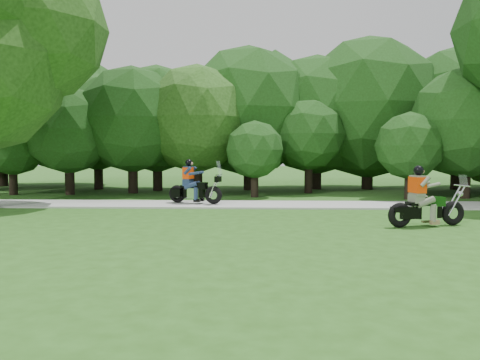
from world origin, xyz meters
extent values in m
plane|color=#285217|center=(0.00, 0.00, 0.00)|extent=(100.00, 100.00, 0.00)
cube|color=#A5A59F|center=(0.00, 8.00, 0.03)|extent=(60.00, 2.20, 0.06)
cylinder|color=black|center=(-15.10, 16.62, 0.90)|extent=(0.52, 0.52, 1.80)
sphere|color=#193810|center=(-15.10, 16.62, 3.85)|extent=(6.30, 6.30, 6.30)
cylinder|color=black|center=(2.04, 15.27, 0.90)|extent=(0.50, 0.50, 1.80)
sphere|color=#193810|center=(2.04, 15.27, 3.78)|extent=(6.09, 6.09, 6.09)
cylinder|color=black|center=(5.15, 10.33, 0.64)|extent=(0.34, 0.34, 1.28)
sphere|color=#193810|center=(5.15, 10.33, 2.17)|extent=(2.75, 2.75, 2.75)
cylinder|color=black|center=(-3.77, 12.84, 0.90)|extent=(0.45, 0.45, 1.80)
sphere|color=#204413|center=(-3.77, 12.84, 3.44)|extent=(5.04, 5.04, 5.04)
cylinder|color=black|center=(9.11, 15.31, 0.90)|extent=(0.53, 0.53, 1.80)
sphere|color=#193810|center=(9.11, 15.31, 3.94)|extent=(6.58, 6.58, 6.58)
cylinder|color=black|center=(7.60, 10.83, 0.82)|extent=(0.43, 0.43, 1.64)
sphere|color=#193810|center=(7.60, 10.83, 3.15)|extent=(4.64, 4.64, 4.64)
cylinder|color=black|center=(-1.11, 10.99, 0.60)|extent=(0.32, 0.32, 1.21)
sphere|color=#193810|center=(-1.11, 10.99, 2.01)|extent=(2.47, 2.47, 2.47)
cylinder|color=black|center=(1.39, 12.99, 0.81)|extent=(0.37, 0.37, 1.63)
sphere|color=#193810|center=(1.39, 12.99, 2.72)|extent=(3.36, 3.36, 3.36)
cylinder|color=black|center=(-11.89, 11.66, 0.71)|extent=(0.36, 0.36, 1.42)
sphere|color=#193810|center=(-11.89, 11.66, 2.47)|extent=(3.25, 3.25, 3.25)
cylinder|color=black|center=(-1.41, 14.61, 0.90)|extent=(0.53, 0.53, 1.80)
sphere|color=#193810|center=(-1.41, 14.61, 3.92)|extent=(6.51, 6.51, 6.51)
cylinder|color=black|center=(-9.07, 14.69, 0.90)|extent=(0.44, 0.44, 1.80)
sphere|color=#193810|center=(-9.07, 14.69, 3.39)|extent=(4.90, 4.90, 4.90)
cylinder|color=black|center=(-9.40, 11.83, 0.80)|extent=(0.40, 0.40, 1.60)
sphere|color=#193810|center=(-9.40, 11.83, 2.88)|extent=(3.93, 3.93, 3.93)
cylinder|color=black|center=(-6.75, 12.63, 0.90)|extent=(0.45, 0.45, 1.80)
sphere|color=#193810|center=(-6.75, 12.63, 3.40)|extent=(4.93, 4.93, 4.93)
cylinder|color=black|center=(4.62, 15.25, 0.90)|extent=(0.56, 0.56, 1.80)
sphere|color=#193810|center=(4.62, 15.25, 4.14)|extent=(7.19, 7.19, 7.19)
cylinder|color=black|center=(-5.91, 14.09, 0.90)|extent=(0.46, 0.46, 1.80)
sphere|color=#193810|center=(-5.91, 14.09, 3.52)|extent=(5.29, 5.29, 5.29)
cylinder|color=black|center=(-11.48, 16.95, 0.90)|extent=(0.53, 0.53, 1.80)
sphere|color=#193810|center=(-11.48, 16.95, 3.92)|extent=(6.51, 6.51, 6.51)
sphere|color=#204413|center=(-8.74, 7.30, 6.20)|extent=(5.12, 5.12, 5.12)
torus|color=black|center=(2.66, 3.28, 0.33)|extent=(0.68, 0.36, 0.65)
torus|color=black|center=(4.18, 3.71, 0.33)|extent=(0.68, 0.36, 0.65)
cube|color=black|center=(3.24, 3.44, 0.37)|extent=(1.16, 0.53, 0.30)
cube|color=silver|center=(3.39, 3.49, 0.37)|extent=(0.52, 0.43, 0.37)
cube|color=black|center=(3.63, 3.56, 0.65)|extent=(0.54, 0.40, 0.24)
cube|color=black|center=(3.12, 3.41, 0.61)|extent=(0.55, 0.42, 0.09)
cylinder|color=silver|center=(4.22, 3.72, 0.65)|extent=(0.50, 0.18, 0.77)
cylinder|color=silver|center=(4.43, 3.78, 1.05)|extent=(0.19, 0.58, 0.03)
cube|color=#5D624F|center=(3.12, 3.41, 0.74)|extent=(0.36, 0.42, 0.22)
cube|color=#5D624F|center=(3.14, 3.42, 1.08)|extent=(0.34, 0.44, 0.52)
cube|color=#FF3C05|center=(3.14, 3.42, 1.10)|extent=(0.38, 0.49, 0.41)
sphere|color=black|center=(3.16, 3.42, 1.47)|extent=(0.26, 0.26, 0.26)
torus|color=black|center=(-3.94, 8.25, 0.39)|extent=(0.68, 0.38, 0.65)
torus|color=black|center=(-2.56, 7.80, 0.39)|extent=(0.68, 0.38, 0.65)
cube|color=black|center=(-3.42, 8.08, 0.43)|extent=(1.06, 0.54, 0.30)
cube|color=silver|center=(-3.28, 8.04, 0.43)|extent=(0.53, 0.44, 0.37)
cube|color=black|center=(-3.06, 7.97, 0.71)|extent=(0.55, 0.42, 0.24)
cube|color=black|center=(-3.53, 8.12, 0.68)|extent=(0.55, 0.44, 0.09)
cylinder|color=silver|center=(-2.53, 7.79, 0.71)|extent=(0.37, 0.15, 0.84)
cylinder|color=silver|center=(-2.38, 7.74, 1.12)|extent=(0.22, 0.58, 0.03)
cube|color=black|center=(-3.96, 8.04, 0.43)|extent=(0.41, 0.23, 0.32)
cube|color=black|center=(-3.83, 8.43, 0.43)|extent=(0.41, 0.23, 0.32)
cube|color=#1B264A|center=(-3.53, 8.12, 0.81)|extent=(0.38, 0.42, 0.22)
cube|color=#1B264A|center=(-3.51, 8.11, 1.14)|extent=(0.35, 0.45, 0.52)
cube|color=#FF3C05|center=(-3.51, 8.11, 1.16)|extent=(0.39, 0.49, 0.41)
sphere|color=black|center=(-3.48, 8.10, 1.54)|extent=(0.26, 0.26, 0.26)
camera|label=1|loc=(-1.02, -8.78, 1.99)|focal=35.00mm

